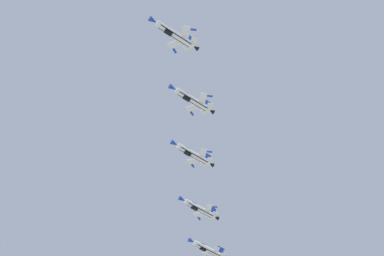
# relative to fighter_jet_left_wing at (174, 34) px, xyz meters

# --- Properties ---
(fighter_jet_left_wing) EXTENTS (13.29, 12.06, 4.45)m
(fighter_jet_left_wing) POSITION_rel_fighter_jet_left_wing_xyz_m (0.00, 0.00, 0.00)
(fighter_jet_left_wing) COLOR white
(fighter_jet_right_wing) EXTENTS (13.29, 12.06, 4.43)m
(fighter_jet_right_wing) POSITION_rel_fighter_jet_left_wing_xyz_m (3.32, 22.35, 2.00)
(fighter_jet_right_wing) COLOR white
(fighter_jet_left_outer) EXTENTS (13.29, 12.02, 4.59)m
(fighter_jet_left_outer) POSITION_rel_fighter_jet_left_wing_xyz_m (2.28, 41.48, 0.82)
(fighter_jet_left_outer) COLOR white
(fighter_jet_right_outer) EXTENTS (13.29, 12.03, 4.57)m
(fighter_jet_right_outer) POSITION_rel_fighter_jet_left_wing_xyz_m (2.88, 64.83, 1.50)
(fighter_jet_right_outer) COLOR white
(fighter_jet_trail_slot) EXTENTS (13.29, 11.93, 4.93)m
(fighter_jet_trail_slot) POSITION_rel_fighter_jet_left_wing_xyz_m (4.66, 84.13, 1.56)
(fighter_jet_trail_slot) COLOR white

